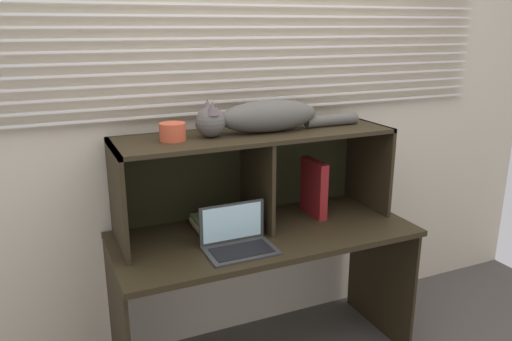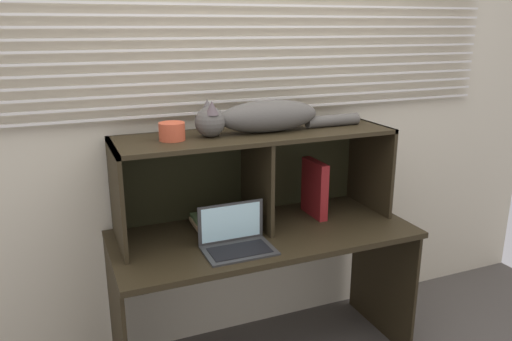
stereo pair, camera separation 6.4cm
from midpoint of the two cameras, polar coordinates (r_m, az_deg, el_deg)
The scene contains 8 objects.
back_panel_with_blinds at distance 2.78m, azimuth -2.89°, elevation 5.15°, with size 4.40×0.08×2.50m.
desk at distance 2.66m, azimuth 0.30°, elevation -9.91°, with size 1.56×0.68×0.77m.
hutch_shelf_unit at distance 2.61m, azimuth -1.03°, elevation 1.29°, with size 1.45×0.43×0.50m.
cat at distance 2.54m, azimuth -0.01°, elevation 6.17°, with size 0.92×0.18×0.18m.
laptop at distance 2.40m, azimuth -2.89°, elevation -7.97°, with size 0.33×0.22×0.21m.
binder_upright at distance 2.79m, azimuth 5.98°, elevation -2.00°, with size 0.05×0.22×0.31m, color maroon.
book_stack at distance 2.59m, azimuth -5.96°, elevation -6.35°, with size 0.16×0.27×0.06m.
small_basket at distance 2.40m, azimuth -10.30°, elevation 4.38°, with size 0.12×0.12×0.09m, color #C24C2F.
Camera 1 is at (-1.01, -1.99, 1.80)m, focal length 34.91 mm.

